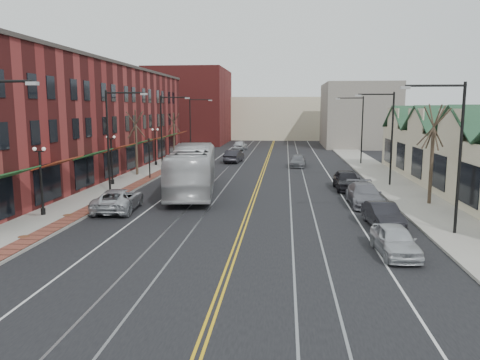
% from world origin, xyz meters
% --- Properties ---
extents(ground, '(160.00, 160.00, 0.00)m').
position_xyz_m(ground, '(0.00, 0.00, 0.00)').
color(ground, black).
rests_on(ground, ground).
extents(sidewalk_left, '(4.00, 120.00, 0.15)m').
position_xyz_m(sidewalk_left, '(-12.00, 20.00, 0.07)').
color(sidewalk_left, gray).
rests_on(sidewalk_left, ground).
extents(sidewalk_right, '(4.00, 120.00, 0.15)m').
position_xyz_m(sidewalk_right, '(12.00, 20.00, 0.07)').
color(sidewalk_right, gray).
rests_on(sidewalk_right, ground).
extents(building_left, '(10.00, 50.00, 11.00)m').
position_xyz_m(building_left, '(-19.00, 27.00, 5.50)').
color(building_left, maroon).
rests_on(building_left, ground).
extents(building_right, '(8.00, 36.00, 4.60)m').
position_xyz_m(building_right, '(18.00, 20.00, 2.30)').
color(building_right, beige).
rests_on(building_right, ground).
extents(backdrop_left, '(14.00, 18.00, 14.00)m').
position_xyz_m(backdrop_left, '(-16.00, 70.00, 7.00)').
color(backdrop_left, maroon).
rests_on(backdrop_left, ground).
extents(backdrop_mid, '(22.00, 14.00, 9.00)m').
position_xyz_m(backdrop_mid, '(0.00, 85.00, 4.50)').
color(backdrop_mid, beige).
rests_on(backdrop_mid, ground).
extents(backdrop_right, '(12.00, 16.00, 11.00)m').
position_xyz_m(backdrop_right, '(15.00, 65.00, 5.50)').
color(backdrop_right, slate).
rests_on(backdrop_right, ground).
extents(streetlight_l_1, '(3.33, 0.25, 8.00)m').
position_xyz_m(streetlight_l_1, '(-11.05, 16.00, 5.03)').
color(streetlight_l_1, black).
rests_on(streetlight_l_1, sidewalk_left).
extents(streetlight_l_2, '(3.33, 0.25, 8.00)m').
position_xyz_m(streetlight_l_2, '(-11.05, 32.00, 5.03)').
color(streetlight_l_2, black).
rests_on(streetlight_l_2, sidewalk_left).
extents(streetlight_l_3, '(3.33, 0.25, 8.00)m').
position_xyz_m(streetlight_l_3, '(-11.05, 48.00, 5.03)').
color(streetlight_l_3, black).
rests_on(streetlight_l_3, sidewalk_left).
extents(streetlight_r_0, '(3.33, 0.25, 8.00)m').
position_xyz_m(streetlight_r_0, '(11.05, 6.00, 5.03)').
color(streetlight_r_0, black).
rests_on(streetlight_r_0, sidewalk_right).
extents(streetlight_r_1, '(3.33, 0.25, 8.00)m').
position_xyz_m(streetlight_r_1, '(11.05, 22.00, 5.03)').
color(streetlight_r_1, black).
rests_on(streetlight_r_1, sidewalk_right).
extents(streetlight_r_2, '(3.33, 0.25, 8.00)m').
position_xyz_m(streetlight_r_2, '(11.05, 38.00, 5.03)').
color(streetlight_r_2, black).
rests_on(streetlight_r_2, sidewalk_right).
extents(lamppost_l_1, '(0.84, 0.28, 4.27)m').
position_xyz_m(lamppost_l_1, '(-12.80, 8.00, 2.20)').
color(lamppost_l_1, black).
rests_on(lamppost_l_1, sidewalk_left).
extents(lamppost_l_2, '(0.84, 0.28, 4.27)m').
position_xyz_m(lamppost_l_2, '(-12.80, 20.00, 2.20)').
color(lamppost_l_2, black).
rests_on(lamppost_l_2, sidewalk_left).
extents(lamppost_l_3, '(0.84, 0.28, 4.27)m').
position_xyz_m(lamppost_l_3, '(-12.80, 34.00, 2.20)').
color(lamppost_l_3, black).
rests_on(lamppost_l_3, sidewalk_left).
extents(tree_left_near, '(1.78, 1.37, 6.48)m').
position_xyz_m(tree_left_near, '(-12.50, 26.00, 3.51)').
color(tree_left_near, '#382B21').
rests_on(tree_left_near, sidewalk_left).
extents(tree_left_far, '(1.66, 1.28, 6.02)m').
position_xyz_m(tree_left_far, '(-12.50, 42.00, 3.28)').
color(tree_left_far, '#382B21').
rests_on(tree_left_far, sidewalk_left).
extents(tree_right_mid, '(1.90, 1.46, 6.93)m').
position_xyz_m(tree_right_mid, '(12.50, 14.00, 3.75)').
color(tree_right_mid, '#382B21').
rests_on(tree_right_mid, sidewalk_right).
extents(manhole_mid, '(0.60, 0.60, 0.02)m').
position_xyz_m(manhole_mid, '(-11.20, 3.00, 0.16)').
color(manhole_mid, '#592D19').
rests_on(manhole_mid, sidewalk_left).
extents(manhole_far, '(0.60, 0.60, 0.02)m').
position_xyz_m(manhole_far, '(-11.20, 8.00, 0.16)').
color(manhole_far, '#592D19').
rests_on(manhole_far, sidewalk_left).
extents(traffic_signal, '(0.18, 0.15, 3.80)m').
position_xyz_m(traffic_signal, '(-10.60, 24.00, 2.35)').
color(traffic_signal, black).
rests_on(traffic_signal, sidewalk_left).
extents(transit_bus, '(4.96, 14.01, 3.82)m').
position_xyz_m(transit_bus, '(-5.00, 16.97, 1.91)').
color(transit_bus, silver).
rests_on(transit_bus, ground).
extents(parked_suv, '(2.90, 5.57, 1.50)m').
position_xyz_m(parked_suv, '(-8.69, 10.17, 0.75)').
color(parked_suv, '#B3B5BA').
rests_on(parked_suv, ground).
extents(parked_car_a, '(1.91, 4.24, 1.41)m').
position_xyz_m(parked_car_a, '(7.50, 2.23, 0.71)').
color(parked_car_a, '#BABDC2').
rests_on(parked_car_a, ground).
extents(parked_car_b, '(1.85, 4.39, 1.41)m').
position_xyz_m(parked_car_b, '(7.99, 7.46, 0.70)').
color(parked_car_b, black).
rests_on(parked_car_b, ground).
extents(parked_car_c, '(2.20, 5.33, 1.54)m').
position_xyz_m(parked_car_c, '(7.93, 13.54, 0.77)').
color(parked_car_c, slate).
rests_on(parked_car_c, ground).
extents(parked_car_d, '(2.05, 4.92, 1.66)m').
position_xyz_m(parked_car_d, '(7.50, 19.78, 0.83)').
color(parked_car_d, black).
rests_on(parked_car_d, ground).
extents(distant_car_left, '(2.21, 4.97, 1.59)m').
position_xyz_m(distant_car_left, '(-4.06, 38.62, 0.79)').
color(distant_car_left, black).
rests_on(distant_car_left, ground).
extents(distant_car_right, '(2.20, 4.63, 1.30)m').
position_xyz_m(distant_car_right, '(3.83, 35.15, 0.65)').
color(distant_car_right, slate).
rests_on(distant_car_right, ground).
extents(distant_car_far, '(2.33, 4.74, 1.56)m').
position_xyz_m(distant_car_far, '(-4.95, 56.06, 0.78)').
color(distant_car_far, '#B8BBC0').
rests_on(distant_car_far, ground).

